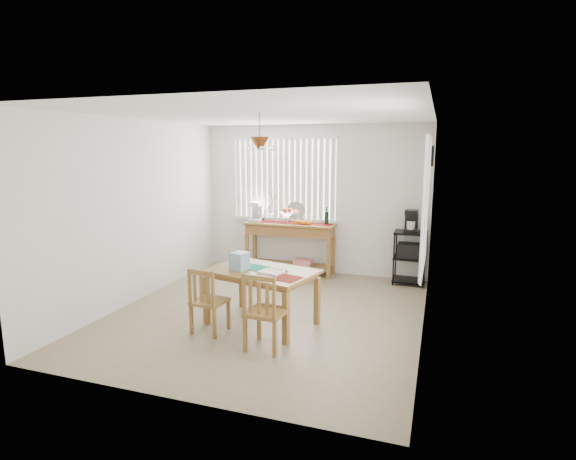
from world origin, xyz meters
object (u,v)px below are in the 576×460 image
(sideboard, at_px, (290,236))
(chair_left, at_px, (208,301))
(wire_cart, at_px, (410,253))
(chair_right, at_px, (265,312))
(cart_items, at_px, (411,222))
(dining_table, at_px, (261,276))

(sideboard, distance_m, chair_left, 2.87)
(wire_cart, xyz_separation_m, chair_left, (-2.13, -2.85, -0.13))
(wire_cart, xyz_separation_m, chair_right, (-1.32, -3.06, -0.09))
(chair_right, bearing_deg, cart_items, 66.70)
(wire_cart, bearing_deg, cart_items, 90.00)
(sideboard, relative_size, dining_table, 1.09)
(wire_cart, bearing_deg, dining_table, -124.72)
(dining_table, xyz_separation_m, chair_right, (0.32, -0.69, -0.19))
(dining_table, height_order, chair_left, chair_left)
(chair_right, bearing_deg, chair_left, 165.29)
(chair_right, bearing_deg, dining_table, 114.71)
(chair_right, bearing_deg, wire_cart, 66.64)
(dining_table, height_order, chair_right, chair_right)
(sideboard, bearing_deg, chair_right, -76.61)
(sideboard, relative_size, wire_cart, 1.85)
(sideboard, height_order, wire_cart, sideboard)
(wire_cart, bearing_deg, chair_right, -113.36)
(sideboard, xyz_separation_m, dining_table, (0.41, -2.37, -0.06))
(wire_cart, distance_m, chair_right, 3.33)
(sideboard, relative_size, cart_items, 4.48)
(wire_cart, distance_m, dining_table, 2.88)
(dining_table, bearing_deg, cart_items, 55.39)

